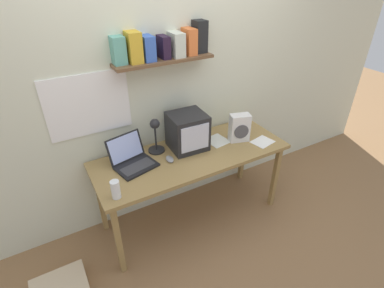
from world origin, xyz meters
name	(u,v)px	position (x,y,z in m)	size (l,w,h in m)	color
ground_plane	(192,215)	(0.00, 0.00, 0.00)	(12.00, 12.00, 0.00)	olive
back_wall	(170,81)	(-0.01, 0.38, 1.31)	(5.60, 0.24, 2.60)	beige
corner_desk	(192,160)	(0.00, 0.00, 0.69)	(1.74, 0.65, 0.75)	#9C7C46
crt_monitor	(187,131)	(0.02, 0.11, 0.92)	(0.33, 0.31, 0.33)	#232326
laptop	(132,158)	(-0.51, 0.11, 0.81)	(0.38, 0.36, 0.24)	black
desk_lamp	(155,134)	(-0.26, 0.17, 0.95)	(0.15, 0.16, 0.34)	#232326
juice_glass	(116,190)	(-0.75, -0.23, 0.82)	(0.07, 0.07, 0.14)	white
space_heater	(239,128)	(0.50, -0.01, 0.88)	(0.20, 0.15, 0.26)	white
computer_mouse	(170,159)	(-0.22, 0.00, 0.77)	(0.07, 0.11, 0.03)	gray
printed_handout	(217,141)	(0.31, 0.07, 0.76)	(0.22, 0.23, 0.00)	white
loose_paper_near_laptop	(263,142)	(0.68, -0.15, 0.76)	(0.22, 0.20, 0.00)	white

